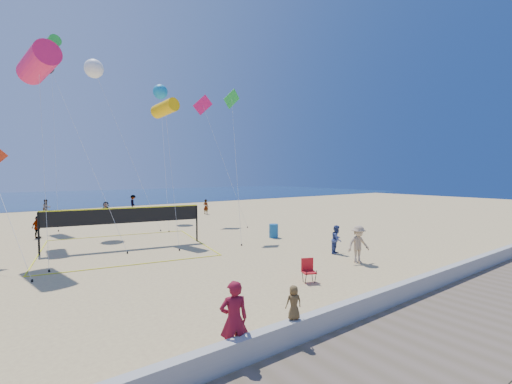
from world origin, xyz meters
TOP-DOWN VIEW (x-y plane):
  - ground at (0.00, 0.00)m, footprint 120.00×120.00m
  - ocean at (0.00, 62.00)m, footprint 140.00×50.00m
  - seawall at (0.00, -3.00)m, footprint 32.00×0.30m
  - boardwalk at (0.00, -5.00)m, footprint 32.00×3.60m
  - woman at (-3.67, -2.70)m, footprint 0.77×0.63m
  - toddler at (-2.06, -2.95)m, footprint 0.48×0.39m
  - bystander_a at (6.38, 2.82)m, footprint 0.90×0.81m
  - bystander_b at (5.69, 0.93)m, footprint 1.29×0.96m
  - far_person_0 at (-6.14, 17.47)m, footprint 0.85×0.87m
  - far_person_1 at (-0.56, 23.27)m, footprint 1.64×1.43m
  - far_person_2 at (9.30, 22.99)m, footprint 0.62×0.68m
  - far_person_3 at (-4.49, 30.72)m, footprint 1.00×0.88m
  - far_person_4 at (3.98, 30.49)m, footprint 0.87×1.29m
  - camp_chair at (1.70, 0.29)m, footprint 0.64×0.73m
  - trash_barrel at (6.58, 8.37)m, footprint 0.66×0.66m
  - volleyball_net at (-2.27, 11.05)m, footprint 10.07×9.95m
  - kite_0 at (-6.19, 11.79)m, footprint 1.90×5.59m
  - kite_1 at (-5.27, 17.40)m, footprint 3.20×9.18m
  - kite_2 at (0.88, 12.73)m, footprint 1.72×5.50m
  - kite_4 at (4.84, 10.71)m, footprint 2.30×3.63m
  - kite_5 at (6.66, 18.10)m, footprint 1.88×5.80m
  - kite_6 at (-2.11, 19.09)m, footprint 4.35×4.54m
  - kite_7 at (4.45, 22.86)m, footprint 3.54×9.17m
  - kite_8 at (-4.31, 24.61)m, footprint 1.47×6.17m

SIDE VIEW (x-z plane):
  - ground at x=0.00m, z-range 0.00..0.00m
  - ocean at x=0.00m, z-range 0.00..0.03m
  - boardwalk at x=0.00m, z-range 0.00..0.03m
  - seawall at x=0.00m, z-range 0.00..0.60m
  - trash_barrel at x=6.58m, z-range 0.00..0.90m
  - camp_chair at x=1.70m, z-range 0.01..1.03m
  - far_person_0 at x=-6.14m, z-range 0.00..1.46m
  - bystander_a at x=6.38m, z-range 0.00..1.52m
  - far_person_2 at x=9.30m, z-range 0.00..1.57m
  - far_person_3 at x=-4.49m, z-range 0.00..1.70m
  - bystander_b at x=5.69m, z-range 0.00..1.79m
  - far_person_1 at x=-0.56m, z-range 0.00..1.79m
  - woman at x=-3.67m, z-range 0.00..1.82m
  - far_person_4 at x=3.98m, z-range 0.00..1.86m
  - toddler at x=-2.06m, z-range 0.60..1.45m
  - volleyball_net at x=-2.27m, z-range 0.42..2.74m
  - kite_2 at x=0.88m, z-range 3.99..13.13m
  - kite_4 at x=4.84m, z-range 3.67..13.77m
  - kite_5 at x=6.66m, z-range 4.22..15.51m
  - kite_0 at x=-6.19m, z-range 4.52..15.29m
  - kite_1 at x=-5.27m, z-range 5.52..17.81m
  - kite_7 at x=4.45m, z-range 5.69..18.46m
  - kite_6 at x=-2.11m, z-range 5.72..18.56m
  - kite_8 at x=-4.31m, z-range 7.19..22.86m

